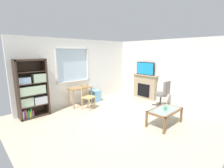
% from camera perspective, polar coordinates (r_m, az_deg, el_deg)
% --- Properties ---
extents(ground, '(5.98, 5.56, 0.02)m').
position_cam_1_polar(ground, '(5.14, 3.02, -12.26)').
color(ground, beige).
extents(wall_back_with_window, '(4.98, 0.15, 2.54)m').
position_cam_1_polar(wall_back_with_window, '(6.56, -11.25, 4.05)').
color(wall_back_with_window, silver).
rests_on(wall_back_with_window, ground).
extents(wall_right, '(0.12, 4.76, 2.54)m').
position_cam_1_polar(wall_right, '(6.84, 18.05, 4.30)').
color(wall_right, silver).
rests_on(wall_right, ground).
extents(bookshelf, '(0.90, 0.38, 1.85)m').
position_cam_1_polar(bookshelf, '(5.61, -26.73, -2.10)').
color(bookshelf, '#38281E').
rests_on(bookshelf, ground).
extents(desk_under_window, '(0.90, 0.45, 0.72)m').
position_cam_1_polar(desk_under_window, '(6.24, -11.35, -2.29)').
color(desk_under_window, '#A37547').
rests_on(desk_under_window, ground).
extents(wooden_chair, '(0.52, 0.51, 0.90)m').
position_cam_1_polar(wooden_chair, '(5.85, -8.75, -4.49)').
color(wooden_chair, tan).
rests_on(wooden_chair, ground).
extents(plastic_drawer_unit, '(0.35, 0.40, 0.47)m').
position_cam_1_polar(plastic_drawer_unit, '(6.79, -6.01, -4.16)').
color(plastic_drawer_unit, '#72ADDB').
rests_on(plastic_drawer_unit, ground).
extents(fireplace, '(0.26, 1.22, 1.07)m').
position_cam_1_polar(fireplace, '(7.23, 11.67, -0.89)').
color(fireplace, tan).
rests_on(fireplace, ground).
extents(tv, '(0.06, 0.88, 0.55)m').
position_cam_1_polar(tv, '(7.09, 11.85, 5.47)').
color(tv, black).
rests_on(tv, fireplace).
extents(office_chair, '(0.56, 0.58, 1.00)m').
position_cam_1_polar(office_chair, '(6.27, 17.87, -2.97)').
color(office_chair, slate).
rests_on(office_chair, ground).
extents(coffee_table, '(1.06, 0.58, 0.46)m').
position_cam_1_polar(coffee_table, '(4.82, 18.46, -9.42)').
color(coffee_table, '#8C9E99').
rests_on(coffee_table, ground).
extents(sippy_cup, '(0.07, 0.07, 0.09)m').
position_cam_1_polar(sippy_cup, '(4.75, 18.58, -8.30)').
color(sippy_cup, '#33B770').
rests_on(sippy_cup, coffee_table).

